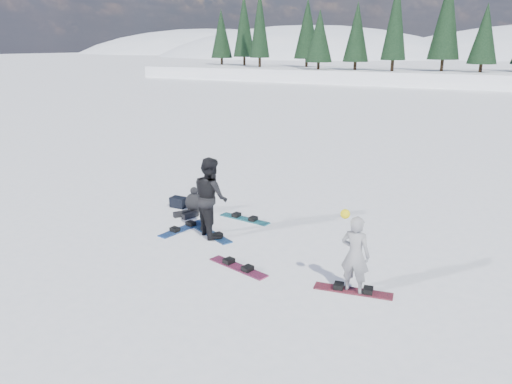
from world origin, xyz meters
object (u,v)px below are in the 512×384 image
gear_bag (179,202)px  snowboard_loose_b (238,267)px  snowboarder_woman (355,254)px  snowboarder_man (211,197)px  snowboard_loose_c (245,219)px  seated_rider (193,203)px  snowboard_loose_a (183,229)px

gear_bag → snowboard_loose_b: bearing=-37.8°
snowboarder_woman → snowboard_loose_b: bearing=5.8°
snowboarder_man → snowboard_loose_c: (0.19, 1.36, -0.97)m
seated_rider → gear_bag: bearing=-175.2°
snowboarder_woman → snowboard_loose_a: 5.10m
seated_rider → snowboard_loose_c: bearing=32.1°
snowboarder_woman → snowboarder_man: 4.22m
snowboarder_woman → seated_rider: 5.90m
snowboarder_man → gear_bag: size_ratio=4.39×
gear_bag → seated_rider: bearing=-19.5°
snowboard_loose_c → snowboard_loose_a: bearing=-120.2°
seated_rider → snowboard_loose_a: 1.30m
snowboard_loose_a → snowboard_loose_c: size_ratio=1.00×
seated_rider → snowboard_loose_c: seated_rider is taller
snowboarder_man → snowboard_loose_b: size_ratio=1.32×
seated_rider → snowboard_loose_a: size_ratio=0.65×
gear_bag → snowboard_loose_a: gear_bag is taller
snowboarder_man → gear_bag: (-2.04, 1.41, -0.84)m
snowboarder_woman → seated_rider: size_ratio=1.71×
snowboarder_woman → snowboard_loose_c: snowboarder_woman is taller
snowboarder_woman → snowboard_loose_a: (-4.88, 1.24, -0.77)m
seated_rider → snowboarder_man: bearing=-16.5°
snowboarder_woman → gear_bag: bearing=-20.4°
snowboarder_woman → gear_bag: (-6.06, 2.67, -0.63)m
seated_rider → snowboard_loose_c: 1.56m
snowboarder_woman → snowboard_loose_c: 4.71m
snowboard_loose_b → snowboard_loose_c: size_ratio=1.00×
snowboard_loose_b → snowboard_loose_c: (-1.35, 2.73, 0.00)m
snowboarder_woman → gear_bag: 6.65m
snowboard_loose_a → snowboard_loose_b: bearing=-109.5°
snowboarder_man → snowboard_loose_c: 1.68m
snowboarder_man → gear_bag: bearing=0.3°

